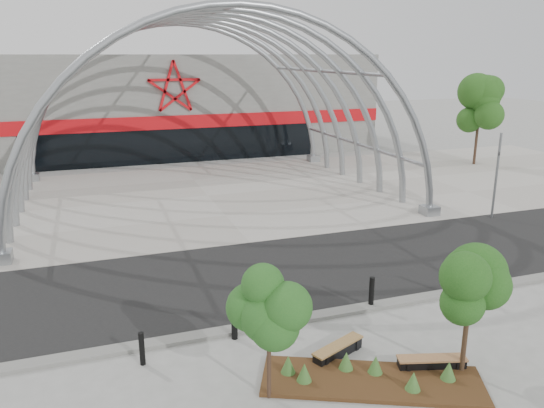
{
  "coord_description": "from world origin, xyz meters",
  "views": [
    {
      "loc": [
        -6.28,
        -14.08,
        8.03
      ],
      "look_at": [
        0.0,
        4.0,
        2.6
      ],
      "focal_mm": 35.0,
      "sensor_mm": 36.0,
      "label": 1
    }
  ],
  "objects_px": {
    "street_tree_0": "(269,310)",
    "bench_1": "(431,364)",
    "street_tree_1": "(472,274)",
    "bollard_2": "(273,313)",
    "bench_0": "(338,351)",
    "signal_pole": "(497,174)"
  },
  "relations": [
    {
      "from": "bench_0",
      "to": "bollard_2",
      "type": "height_order",
      "value": "bollard_2"
    },
    {
      "from": "street_tree_0",
      "to": "bench_0",
      "type": "bearing_deg",
      "value": 24.65
    },
    {
      "from": "signal_pole",
      "to": "bollard_2",
      "type": "height_order",
      "value": "signal_pole"
    },
    {
      "from": "bollard_2",
      "to": "bench_0",
      "type": "bearing_deg",
      "value": -61.31
    },
    {
      "from": "signal_pole",
      "to": "street_tree_0",
      "type": "bearing_deg",
      "value": -146.65
    },
    {
      "from": "street_tree_1",
      "to": "bench_1",
      "type": "height_order",
      "value": "street_tree_1"
    },
    {
      "from": "bench_1",
      "to": "bollard_2",
      "type": "bearing_deg",
      "value": 132.23
    },
    {
      "from": "signal_pole",
      "to": "bench_1",
      "type": "xyz_separation_m",
      "value": [
        -11.07,
        -10.5,
        -2.08
      ]
    },
    {
      "from": "street_tree_0",
      "to": "bench_0",
      "type": "relative_size",
      "value": 1.85
    },
    {
      "from": "street_tree_0",
      "to": "signal_pole",
      "type": "bearing_deg",
      "value": 33.35
    },
    {
      "from": "street_tree_0",
      "to": "bollard_2",
      "type": "height_order",
      "value": "street_tree_0"
    },
    {
      "from": "street_tree_0",
      "to": "bench_0",
      "type": "height_order",
      "value": "street_tree_0"
    },
    {
      "from": "street_tree_1",
      "to": "bench_1",
      "type": "relative_size",
      "value": 2.1
    },
    {
      "from": "street_tree_0",
      "to": "bench_1",
      "type": "relative_size",
      "value": 1.76
    },
    {
      "from": "street_tree_0",
      "to": "bollard_2",
      "type": "relative_size",
      "value": 3.39
    },
    {
      "from": "bollard_2",
      "to": "signal_pole",
      "type": "bearing_deg",
      "value": 26.1
    },
    {
      "from": "bench_1",
      "to": "bench_0",
      "type": "bearing_deg",
      "value": 145.4
    },
    {
      "from": "street_tree_1",
      "to": "bench_0",
      "type": "bearing_deg",
      "value": 146.56
    },
    {
      "from": "street_tree_1",
      "to": "bench_1",
      "type": "bearing_deg",
      "value": 150.33
    },
    {
      "from": "street_tree_0",
      "to": "street_tree_1",
      "type": "distance_m",
      "value": 5.14
    },
    {
      "from": "signal_pole",
      "to": "bench_0",
      "type": "distance_m",
      "value": 16.08
    },
    {
      "from": "street_tree_1",
      "to": "bench_0",
      "type": "relative_size",
      "value": 2.21
    }
  ]
}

